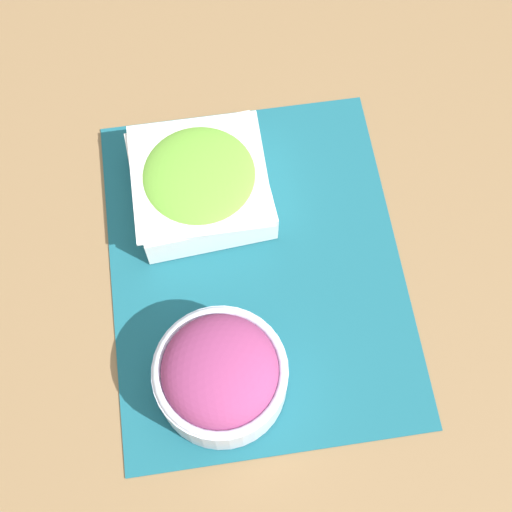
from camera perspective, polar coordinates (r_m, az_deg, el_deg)
The scene contains 4 objects.
ground_plane at distance 0.91m, azimuth 0.00°, elevation -0.86°, with size 3.00×3.00×0.00m, color olive.
placemat at distance 0.91m, azimuth 0.00°, elevation -0.81°, with size 0.47×0.37×0.00m.
onion_bowl at distance 0.81m, azimuth -2.85°, elevation -9.45°, with size 0.15×0.15×0.10m.
lettuce_bowl at distance 0.92m, azimuth -4.50°, elevation 5.89°, with size 0.18×0.18×0.06m.
Camera 1 is at (0.35, -0.05, 0.84)m, focal length 50.00 mm.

